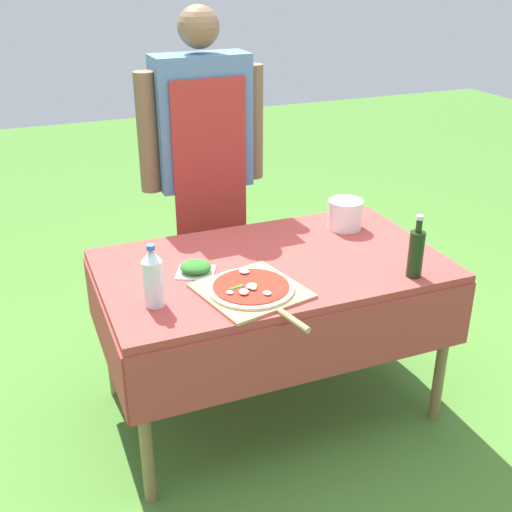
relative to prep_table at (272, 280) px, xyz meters
name	(u,v)px	position (x,y,z in m)	size (l,w,h in m)	color
ground_plane	(270,404)	(0.00, 0.00, -0.66)	(12.00, 12.00, 0.00)	#477A2D
prep_table	(272,280)	(0.00, 0.00, 0.00)	(1.45, 0.86, 0.74)	#A83D38
person_cook	(203,155)	(-0.06, 0.74, 0.35)	(0.64, 0.22, 1.71)	#70604C
pizza_on_peel	(252,290)	(-0.18, -0.22, 0.10)	(0.43, 0.56, 0.05)	tan
oil_bottle	(416,253)	(0.48, -0.33, 0.19)	(0.06, 0.06, 0.26)	black
water_bottle	(153,277)	(-0.54, -0.17, 0.20)	(0.08, 0.08, 0.24)	silver
herb_container	(196,268)	(-0.33, 0.02, 0.11)	(0.19, 0.19, 0.05)	silver
mixing_tub	(345,214)	(0.47, 0.22, 0.15)	(0.16, 0.16, 0.14)	silver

